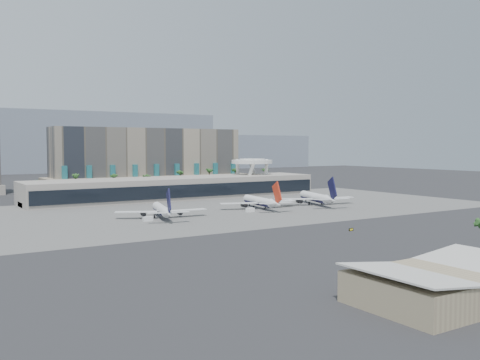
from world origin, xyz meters
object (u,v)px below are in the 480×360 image
airliner_left (162,210)px  taxiway_sign (351,230)px  airliner_centre (260,201)px  airliner_right (316,197)px  service_vehicle_b (250,210)px  service_vehicle_a (148,219)px

airliner_left → taxiway_sign: (42.43, -66.86, -2.99)m
airliner_left → taxiway_sign: size_ratio=18.33×
airliner_centre → airliner_right: bearing=5.2°
airliner_right → service_vehicle_b: airliner_right is taller
airliner_centre → service_vehicle_b: size_ratio=11.20×
service_vehicle_a → airliner_right: bearing=9.3°
airliner_centre → service_vehicle_a: bearing=-160.9°
airliner_right → service_vehicle_a: 95.90m
service_vehicle_a → taxiway_sign: size_ratio=1.81×
service_vehicle_b → taxiway_sign: 64.06m
airliner_left → airliner_right: bearing=17.5°
service_vehicle_b → taxiway_sign: service_vehicle_b is taller
airliner_right → service_vehicle_a: (-95.36, -9.69, -2.96)m
airliner_left → taxiway_sign: 79.24m
taxiway_sign → service_vehicle_b: bearing=85.8°
airliner_centre → airliner_right: (33.14, -1.93, 0.33)m
airliner_left → service_vehicle_b: airliner_left is taller
airliner_centre → service_vehicle_a: 63.35m
airliner_right → service_vehicle_a: bearing=-157.5°
airliner_left → service_vehicle_b: 42.26m
airliner_left → taxiway_sign: airliner_left is taller
airliner_left → service_vehicle_a: bearing=-131.1°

